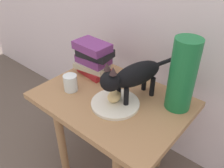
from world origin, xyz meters
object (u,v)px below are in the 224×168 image
object	(u,v)px
side_table	(112,111)
bread_roll	(114,96)
green_vase	(182,75)
plate	(115,103)
candle_jar	(71,84)
book_stack	(93,58)
cat	(132,76)

from	to	relation	value
side_table	bread_roll	world-z (taller)	bread_roll
side_table	bread_roll	xyz separation A→B (m)	(0.04, -0.03, 0.12)
green_vase	plate	bearing A→B (deg)	-141.85
plate	candle_jar	size ratio (longest dim) A/B	2.69
bread_roll	book_stack	world-z (taller)	book_stack
cat	side_table	bearing A→B (deg)	-147.36
green_vase	candle_jar	world-z (taller)	green_vase
side_table	plate	distance (m)	0.11
green_vase	cat	bearing A→B (deg)	-154.03
bread_roll	side_table	bearing A→B (deg)	144.79
plate	green_vase	world-z (taller)	green_vase
cat	green_vase	distance (m)	0.22
side_table	green_vase	world-z (taller)	green_vase
cat	green_vase	xyz separation A→B (m)	(0.19, 0.09, 0.04)
side_table	green_vase	bearing A→B (deg)	27.99
book_stack	green_vase	bearing A→B (deg)	4.49
plate	candle_jar	world-z (taller)	candle_jar
cat	plate	bearing A→B (deg)	-110.97
book_stack	candle_jar	bearing A→B (deg)	-83.89
candle_jar	side_table	bearing A→B (deg)	22.57
side_table	cat	xyz separation A→B (m)	(0.08, 0.05, 0.22)
book_stack	plate	bearing A→B (deg)	-26.98
cat	candle_jar	xyz separation A→B (m)	(-0.28, -0.14, -0.09)
bread_roll	candle_jar	bearing A→B (deg)	-166.04
plate	book_stack	distance (m)	0.32
green_vase	candle_jar	xyz separation A→B (m)	(-0.48, -0.23, -0.13)
bread_roll	book_stack	bearing A→B (deg)	153.19
bread_roll	book_stack	distance (m)	0.30
bread_roll	cat	world-z (taller)	cat
bread_roll	cat	size ratio (longest dim) A/B	0.17
bread_roll	green_vase	world-z (taller)	green_vase
cat	candle_jar	size ratio (longest dim) A/B	5.49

